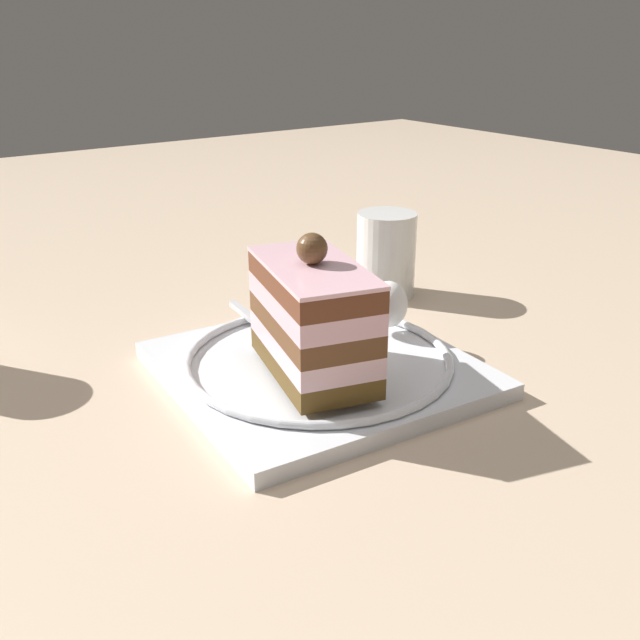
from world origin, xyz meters
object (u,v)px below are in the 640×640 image
(dessert_plate, at_px, (320,367))
(drink_glass_near, at_px, (386,259))
(whipped_cream_dollop, at_px, (388,304))
(cake_slice, at_px, (313,318))
(fork, at_px, (261,326))

(dessert_plate, distance_m, drink_glass_near, 0.21)
(dessert_plate, distance_m, whipped_cream_dollop, 0.09)
(drink_glass_near, bearing_deg, whipped_cream_dollop, -40.04)
(cake_slice, relative_size, drink_glass_near, 1.56)
(fork, bearing_deg, whipped_cream_dollop, 57.01)
(whipped_cream_dollop, relative_size, fork, 0.34)
(cake_slice, xyz_separation_m, fork, (-0.09, 0.01, -0.04))
(dessert_plate, bearing_deg, cake_slice, -46.27)
(fork, bearing_deg, drink_glass_near, 104.03)
(dessert_plate, xyz_separation_m, drink_glass_near, (-0.12, 0.17, 0.03))
(dessert_plate, bearing_deg, whipped_cream_dollop, 99.55)
(whipped_cream_dollop, height_order, fork, whipped_cream_dollop)
(cake_slice, height_order, whipped_cream_dollop, cake_slice)
(dessert_plate, xyz_separation_m, cake_slice, (0.02, -0.02, 0.05))
(drink_glass_near, bearing_deg, cake_slice, -54.17)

